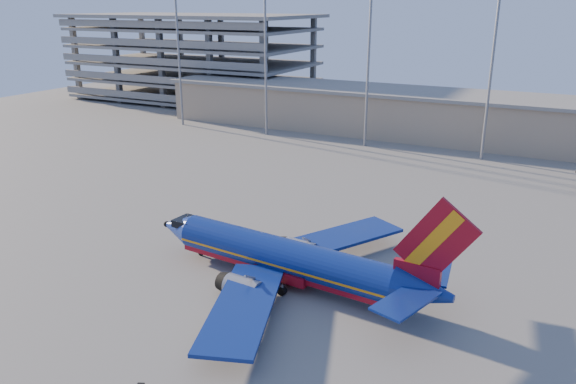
# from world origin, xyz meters

# --- Properties ---
(ground) EXTENTS (220.00, 220.00, 0.00)m
(ground) POSITION_xyz_m (0.00, 0.00, 0.00)
(ground) COLOR slate
(ground) RESTS_ON ground
(terminal_building) EXTENTS (122.00, 16.00, 8.50)m
(terminal_building) POSITION_xyz_m (10.00, 58.00, 4.32)
(terminal_building) COLOR gray
(terminal_building) RESTS_ON ground
(parking_garage) EXTENTS (62.00, 32.00, 21.40)m
(parking_garage) POSITION_xyz_m (-62.00, 74.05, 11.73)
(parking_garage) COLOR slate
(parking_garage) RESTS_ON ground
(light_mast_row) EXTENTS (101.60, 1.60, 28.65)m
(light_mast_row) POSITION_xyz_m (5.00, 46.00, 17.55)
(light_mast_row) COLOR gray
(light_mast_row) RESTS_ON ground
(aircraft_main) EXTENTS (31.66, 30.34, 10.72)m
(aircraft_main) POSITION_xyz_m (6.45, -5.93, 2.29)
(aircraft_main) COLOR navy
(aircraft_main) RESTS_ON ground
(baggage_tug) EXTENTS (2.06, 1.37, 1.41)m
(baggage_tug) POSITION_xyz_m (6.53, -15.75, 0.73)
(baggage_tug) COLOR yellow
(baggage_tug) RESTS_ON ground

